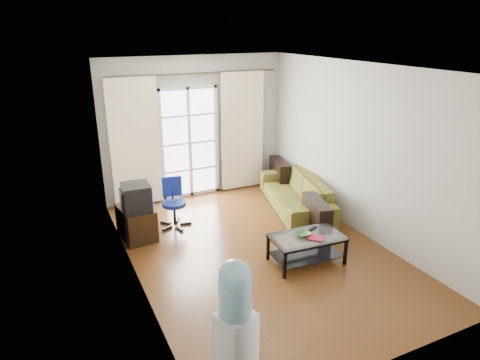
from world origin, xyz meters
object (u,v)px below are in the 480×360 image
(sofa, at_px, (296,194))
(coffee_table, at_px, (307,246))
(crt_tv, at_px, (135,197))
(task_chair, at_px, (174,212))
(water_cooler, at_px, (236,331))
(tv_stand, at_px, (137,223))

(sofa, height_order, coffee_table, sofa)
(crt_tv, height_order, task_chair, crt_tv)
(coffee_table, bearing_deg, water_cooler, -137.91)
(sofa, relative_size, tv_stand, 3.25)
(sofa, bearing_deg, coffee_table, -13.02)
(task_chair, bearing_deg, coffee_table, -45.42)
(coffee_table, distance_m, crt_tv, 2.69)
(water_cooler, bearing_deg, crt_tv, 72.00)
(sofa, distance_m, task_chair, 2.23)
(tv_stand, relative_size, task_chair, 0.84)
(tv_stand, distance_m, task_chair, 0.69)
(tv_stand, xyz_separation_m, crt_tv, (0.00, -0.08, 0.46))
(tv_stand, distance_m, water_cooler, 3.57)
(sofa, height_order, crt_tv, crt_tv)
(crt_tv, bearing_deg, tv_stand, 95.69)
(sofa, distance_m, water_cooler, 4.41)
(task_chair, bearing_deg, tv_stand, -156.27)
(tv_stand, relative_size, crt_tv, 1.45)
(sofa, height_order, water_cooler, water_cooler)
(sofa, relative_size, crt_tv, 4.71)
(sofa, xyz_separation_m, crt_tv, (-2.88, 0.07, 0.41))
(coffee_table, bearing_deg, sofa, 62.37)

